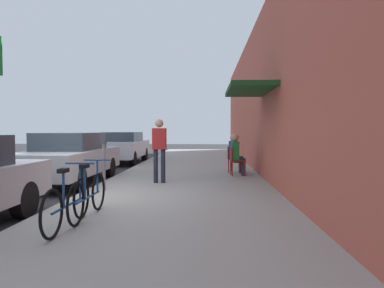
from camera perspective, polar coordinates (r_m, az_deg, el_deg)
ground_plane at (r=8.11m, az=-18.45°, el=-8.71°), size 60.00×60.00×0.00m
sidewalk_slab at (r=9.55m, az=-1.18°, el=-6.56°), size 4.50×32.00×0.12m
building_facade at (r=9.64m, az=13.33°, el=8.67°), size 1.40×32.00×5.22m
parked_car_1 at (r=10.58m, az=-19.47°, el=-2.07°), size 1.80×4.40×1.45m
parked_car_2 at (r=16.46m, az=-11.33°, el=-0.45°), size 1.80×4.40×1.43m
parking_meter at (r=8.39m, az=-14.22°, el=-2.18°), size 0.12×0.10×1.32m
bicycle_0 at (r=5.39m, az=-19.60°, el=-9.11°), size 0.46×1.71×0.90m
bicycle_1 at (r=5.92m, az=-16.61°, el=-8.05°), size 0.46×1.71×0.90m
cafe_chair_0 at (r=10.87m, az=7.05°, el=-2.50°), size 0.47×0.47×0.87m
seated_patron_0 at (r=10.87m, az=7.37°, el=-1.49°), size 0.44×0.38×1.29m
cafe_chair_1 at (r=11.69m, az=6.76°, el=-2.16°), size 0.55×0.55×0.87m
seated_patron_1 at (r=11.66m, az=7.05°, el=-1.23°), size 0.51×0.46×1.29m
pedestrian_standing at (r=9.33m, az=-5.36°, el=-0.24°), size 0.36×0.22×1.70m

